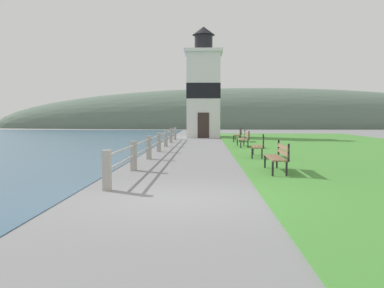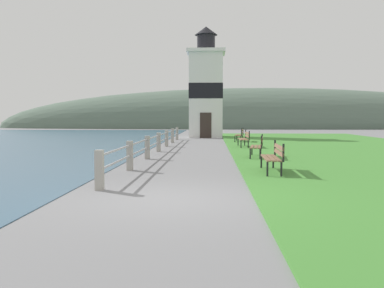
{
  "view_description": "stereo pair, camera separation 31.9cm",
  "coord_description": "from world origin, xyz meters",
  "px_view_note": "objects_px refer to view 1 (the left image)",
  "views": [
    {
      "loc": [
        0.57,
        -8.5,
        1.66
      ],
      "look_at": [
        -0.1,
        12.91,
        0.3
      ],
      "focal_mm": 40.0,
      "sensor_mm": 36.0,
      "label": 1
    },
    {
      "loc": [
        0.89,
        -8.49,
        1.66
      ],
      "look_at": [
        -0.1,
        12.91,
        0.3
      ],
      "focal_mm": 40.0,
      "sensor_mm": 36.0,
      "label": 2
    }
  ],
  "objects_px": {
    "lighthouse": "(203,89)",
    "park_bench_by_lighthouse": "(239,134)",
    "park_bench_near": "(278,155)",
    "park_bench_midway": "(260,145)",
    "park_bench_far": "(244,138)"
  },
  "relations": [
    {
      "from": "park_bench_near",
      "to": "park_bench_far",
      "type": "relative_size",
      "value": 1.0
    },
    {
      "from": "park_bench_midway",
      "to": "park_bench_far",
      "type": "bearing_deg",
      "value": -81.76
    },
    {
      "from": "park_bench_by_lighthouse",
      "to": "park_bench_near",
      "type": "bearing_deg",
      "value": 97.23
    },
    {
      "from": "park_bench_near",
      "to": "park_bench_midway",
      "type": "height_order",
      "value": "same"
    },
    {
      "from": "park_bench_near",
      "to": "lighthouse",
      "type": "xyz_separation_m",
      "value": [
        -2.29,
        22.48,
        3.38
      ]
    },
    {
      "from": "park_bench_by_lighthouse",
      "to": "park_bench_midway",
      "type": "bearing_deg",
      "value": 97.42
    },
    {
      "from": "park_bench_by_lighthouse",
      "to": "lighthouse",
      "type": "height_order",
      "value": "lighthouse"
    },
    {
      "from": "lighthouse",
      "to": "park_bench_by_lighthouse",
      "type": "bearing_deg",
      "value": -71.33
    },
    {
      "from": "park_bench_far",
      "to": "lighthouse",
      "type": "height_order",
      "value": "lighthouse"
    },
    {
      "from": "park_bench_far",
      "to": "park_bench_midway",
      "type": "bearing_deg",
      "value": 89.76
    },
    {
      "from": "park_bench_midway",
      "to": "lighthouse",
      "type": "xyz_separation_m",
      "value": [
        -2.33,
        17.81,
        3.38
      ]
    },
    {
      "from": "park_bench_near",
      "to": "park_bench_midway",
      "type": "bearing_deg",
      "value": -88.94
    },
    {
      "from": "park_bench_near",
      "to": "lighthouse",
      "type": "bearing_deg",
      "value": -82.53
    },
    {
      "from": "park_bench_far",
      "to": "park_bench_by_lighthouse",
      "type": "xyz_separation_m",
      "value": [
        0.08,
        4.98,
        -0.0
      ]
    },
    {
      "from": "park_bench_near",
      "to": "park_bench_by_lighthouse",
      "type": "distance_m",
      "value": 15.57
    }
  ]
}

